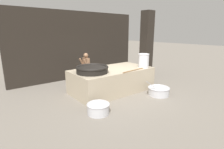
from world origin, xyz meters
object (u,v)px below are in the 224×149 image
at_px(giant_wok_near, 92,69).
at_px(cook, 86,68).
at_px(prep_bowl_vegetables, 159,91).
at_px(prep_bowl_meat, 98,108).
at_px(stock_pot, 144,61).

bearing_deg(giant_wok_near, cook, 68.72).
bearing_deg(prep_bowl_vegetables, prep_bowl_meat, 177.37).
xyz_separation_m(prep_bowl_vegetables, prep_bowl_meat, (-2.83, 0.13, -0.00)).
height_order(giant_wok_near, prep_bowl_meat, giant_wok_near).
distance_m(cook, prep_bowl_vegetables, 3.45).
xyz_separation_m(giant_wok_near, prep_bowl_meat, (-0.65, -1.37, -0.93)).
height_order(stock_pot, prep_bowl_meat, stock_pot).
relative_size(cook, prep_bowl_vegetables, 1.37).
relative_size(stock_pot, prep_bowl_meat, 0.84).
xyz_separation_m(giant_wok_near, cook, (0.58, 1.49, -0.28)).
bearing_deg(cook, prep_bowl_vegetables, 121.53).
relative_size(giant_wok_near, stock_pot, 2.06).
relative_size(stock_pot, cook, 0.39).
bearing_deg(stock_pot, prep_bowl_vegetables, -95.77).
distance_m(stock_pot, cook, 2.69).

